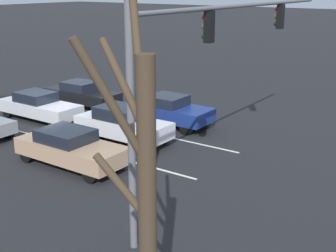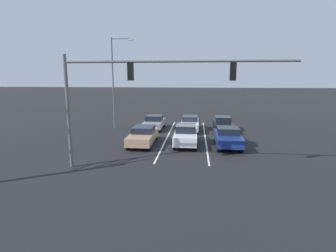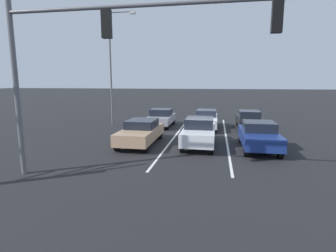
{
  "view_description": "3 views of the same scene",
  "coord_description": "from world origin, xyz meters",
  "views": [
    {
      "loc": [
        15.23,
        18.04,
        6.89
      ],
      "look_at": [
        0.36,
        7.57,
        1.32
      ],
      "focal_mm": 50.0,
      "sensor_mm": 36.0,
      "label": 1
    },
    {
      "loc": [
        -0.84,
        25.23,
        5.3
      ],
      "look_at": [
        1.32,
        5.22,
        1.58
      ],
      "focal_mm": 28.0,
      "sensor_mm": 36.0,
      "label": 2
    },
    {
      "loc": [
        -1.0,
        19.72,
        3.66
      ],
      "look_at": [
        1.4,
        6.72,
        1.43
      ],
      "focal_mm": 28.0,
      "sensor_mm": 36.0,
      "label": 3
    }
  ],
  "objects": [
    {
      "name": "car_gray_rightlane_second",
      "position": [
        3.47,
        -1.31,
        0.74
      ],
      "size": [
        1.87,
        4.03,
        1.45
      ],
      "color": "gray",
      "rests_on": "ground_plane"
    },
    {
      "name": "traffic_signal_gantry",
      "position": [
        2.58,
        10.8,
        4.94
      ],
      "size": [
        12.8,
        0.37,
        6.61
      ],
      "color": "slate",
      "rests_on": "ground_plane"
    },
    {
      "name": "lane_stripe_center_divider",
      "position": [
        1.71,
        1.9,
        0.01
      ],
      "size": [
        0.12,
        15.81,
        0.01
      ],
      "primitive_type": "cube",
      "color": "silver",
      "rests_on": "ground_plane"
    },
    {
      "name": "car_white_midlane_front",
      "position": [
        -0.07,
        4.76,
        0.82
      ],
      "size": [
        1.77,
        4.5,
        1.6
      ],
      "color": "silver",
      "rests_on": "ground_plane"
    },
    {
      "name": "car_silver_midlane_second",
      "position": [
        -0.24,
        -1.09,
        0.74
      ],
      "size": [
        1.72,
        4.72,
        1.46
      ],
      "color": "silver",
      "rests_on": "ground_plane"
    },
    {
      "name": "ground_plane",
      "position": [
        0.0,
        0.0,
        0.0
      ],
      "size": [
        240.0,
        240.0,
        0.0
      ],
      "primitive_type": "plane",
      "color": "black"
    },
    {
      "name": "car_black_leftlane_second",
      "position": [
        -3.56,
        -1.32,
        0.74
      ],
      "size": [
        1.74,
        4.72,
        1.44
      ],
      "color": "black",
      "rests_on": "ground_plane"
    },
    {
      "name": "car_navy_leftlane_front",
      "position": [
        -3.34,
        5.05,
        0.78
      ],
      "size": [
        1.86,
        4.29,
        1.52
      ],
      "color": "navy",
      "rests_on": "ground_plane"
    },
    {
      "name": "street_lamp_right_shoulder",
      "position": [
        7.43,
        -1.09,
        5.31
      ],
      "size": [
        2.27,
        0.24,
        9.25
      ],
      "color": "slate",
      "rests_on": "ground_plane"
    },
    {
      "name": "car_tan_rightlane_front",
      "position": [
        3.35,
        5.01,
        0.74
      ],
      "size": [
        1.85,
        4.63,
        1.43
      ],
      "color": "tan",
      "rests_on": "ground_plane"
    },
    {
      "name": "lane_stripe_left_divider",
      "position": [
        -1.71,
        1.9,
        0.01
      ],
      "size": [
        0.12,
        15.81,
        0.01
      ],
      "primitive_type": "cube",
      "color": "silver",
      "rests_on": "ground_plane"
    }
  ]
}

